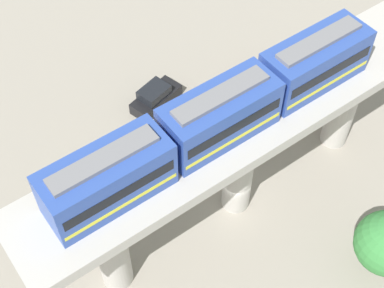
{
  "coord_description": "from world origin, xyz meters",
  "views": [
    {
      "loc": [
        -15.02,
        14.64,
        32.8
      ],
      "look_at": [
        2.5,
        1.83,
        5.23
      ],
      "focal_mm": 52.65,
      "sensor_mm": 36.0,
      "label": 1
    }
  ],
  "objects": [
    {
      "name": "parked_car_black",
      "position": [
        10.75,
        -0.69,
        0.74
      ],
      "size": [
        2.77,
        4.51,
        1.76
      ],
      "rotation": [
        0.0,
        0.0,
        0.25
      ],
      "color": "black",
      "rests_on": "ground"
    },
    {
      "name": "parked_car_red",
      "position": [
        7.26,
        -8.6,
        0.74
      ],
      "size": [
        2.5,
        4.45,
        1.76
      ],
      "rotation": [
        0.0,
        0.0,
        -0.17
      ],
      "color": "red",
      "rests_on": "ground"
    },
    {
      "name": "viaduct",
      "position": [
        0.0,
        0.0,
        6.51
      ],
      "size": [
        5.2,
        28.85,
        8.72
      ],
      "color": "#B7B2AA",
      "rests_on": "ground"
    },
    {
      "name": "train",
      "position": [
        0.0,
        1.83,
        10.26
      ],
      "size": [
        2.64,
        20.5,
        3.24
      ],
      "color": "#2D4CA5",
      "rests_on": "viaduct"
    },
    {
      "name": "ground_plane",
      "position": [
        0.0,
        0.0,
        0.0
      ],
      "size": [
        120.0,
        120.0,
        0.0
      ],
      "primitive_type": "plane",
      "color": "gray"
    }
  ]
}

